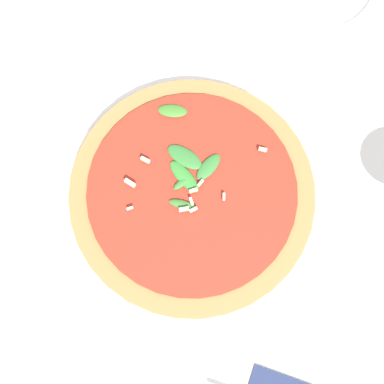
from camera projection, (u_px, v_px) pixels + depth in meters
ground_plane at (212, 226)px, 0.64m from camera, size 6.00×6.00×0.00m
pizza_arugula_main at (192, 195)px, 0.64m from camera, size 0.31×0.31×0.05m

